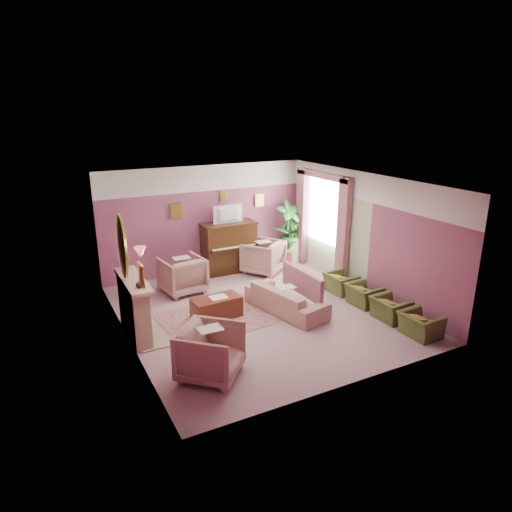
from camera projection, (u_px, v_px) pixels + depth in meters
name	position (u px, v px, depth m)	size (l,w,h in m)	color
floor	(260.00, 312.00, 9.76)	(5.50, 6.00, 0.01)	gray
ceiling	(260.00, 182.00, 8.89)	(5.50, 6.00, 0.01)	white
wall_back	(206.00, 220.00, 11.85)	(5.50, 0.02, 2.80)	#6B4060
wall_front	(354.00, 303.00, 6.79)	(5.50, 0.02, 2.80)	#6B4060
wall_left	(124.00, 271.00, 8.12)	(0.02, 6.00, 2.80)	#6B4060
wall_right	(365.00, 234.00, 10.53)	(0.02, 6.00, 2.80)	#6B4060
picture_rail_band	(205.00, 178.00, 11.51)	(5.50, 0.01, 0.65)	silver
stripe_panel	(330.00, 234.00, 11.72)	(0.01, 3.00, 2.15)	#A9B991
fireplace_surround	(134.00, 309.00, 8.62)	(0.30, 1.40, 1.10)	tan
fireplace_inset	(140.00, 315.00, 8.71)	(0.18, 0.72, 0.68)	black
fire_ember	(143.00, 323.00, 8.78)	(0.06, 0.54, 0.10)	orange
mantel_shelf	(133.00, 281.00, 8.46)	(0.40, 1.55, 0.07)	tan
hearth	(147.00, 332.00, 8.88)	(0.55, 1.50, 0.02)	tan
mirror_frame	(122.00, 247.00, 8.19)	(0.04, 0.72, 1.20)	#AA9A34
mirror_glass	(123.00, 246.00, 8.20)	(0.01, 0.60, 1.06)	white
sconce_shade	(140.00, 252.00, 7.28)	(0.20, 0.20, 0.16)	#DD6E67
piano	(229.00, 248.00, 12.04)	(1.40, 0.60, 1.30)	#311C0C
piano_keyshelf	(235.00, 249.00, 11.72)	(1.30, 0.12, 0.06)	#311C0C
piano_keys	(235.00, 247.00, 11.71)	(1.20, 0.08, 0.02)	silver
piano_top	(229.00, 224.00, 11.83)	(1.45, 0.65, 0.04)	#311C0C
television	(229.00, 213.00, 11.70)	(0.80, 0.12, 0.48)	black
print_back_left	(176.00, 211.00, 11.37)	(0.30, 0.03, 0.38)	#AA9A34
print_back_right	(259.00, 200.00, 12.38)	(0.26, 0.03, 0.34)	#AA9A34
print_back_mid	(224.00, 195.00, 11.85)	(0.22, 0.03, 0.26)	#AA9A34
print_left_wall	(141.00, 275.00, 7.02)	(0.03, 0.28, 0.36)	#AA9A34
window_blind	(324.00, 209.00, 11.72)	(0.03, 1.40, 1.80)	beige
curtain_left	(343.00, 232.00, 11.03)	(0.16, 0.34, 2.60)	#905461
curtain_right	(302.00, 217.00, 12.59)	(0.16, 0.34, 2.60)	#905461
pelmet	(323.00, 175.00, 11.42)	(0.16, 2.20, 0.16)	#905461
mantel_plant	(126.00, 263.00, 8.87)	(0.16, 0.16, 0.28)	#29802F
mantel_vase	(140.00, 284.00, 8.01)	(0.16, 0.16, 0.16)	silver
area_rug	(223.00, 316.00, 9.57)	(2.50, 1.80, 0.01)	#9A6162
coffee_table	(217.00, 308.00, 9.45)	(1.00, 0.50, 0.45)	#4A2013
table_paper	(218.00, 297.00, 9.40)	(0.35, 0.28, 0.01)	silver
sofa	(286.00, 294.00, 9.70)	(0.65, 1.94, 0.78)	#A77C6E
sofa_throw	(302.00, 282.00, 9.81)	(0.10, 1.47, 0.54)	#905461
floral_armchair_left	(182.00, 273.00, 10.70)	(0.92, 0.92, 0.96)	#A77C6E
floral_armchair_right	(263.00, 255.00, 11.98)	(0.92, 0.92, 0.96)	#A77C6E
floral_armchair_front	(211.00, 350.00, 7.30)	(0.92, 0.92, 0.96)	#A77C6E
olive_chair_a	(421.00, 321.00, 8.67)	(0.50, 0.72, 0.62)	#465425
olive_chair_b	(390.00, 305.00, 9.36)	(0.50, 0.72, 0.62)	#465425
olive_chair_c	(364.00, 292.00, 10.05)	(0.50, 0.72, 0.62)	#465425
olive_chair_d	(341.00, 280.00, 10.74)	(0.50, 0.72, 0.62)	#465425
side_table	(291.00, 249.00, 12.92)	(0.52, 0.52, 0.70)	beige
side_plant_big	(291.00, 232.00, 12.76)	(0.30, 0.30, 0.34)	#29802F
side_plant_small	(297.00, 233.00, 12.74)	(0.16, 0.16, 0.28)	#29802F
palm_pot	(288.00, 257.00, 12.86)	(0.34, 0.34, 0.34)	brown
palm_plant	(289.00, 226.00, 12.59)	(0.76, 0.76, 1.44)	#29802F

